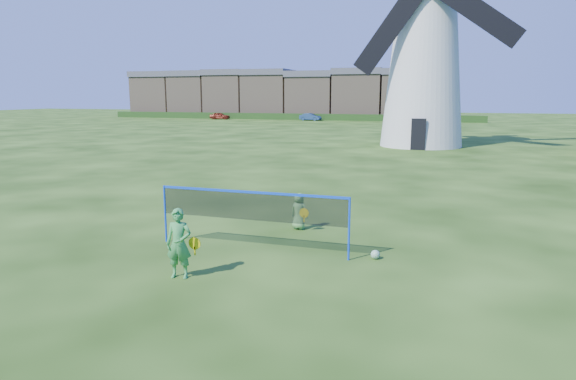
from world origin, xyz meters
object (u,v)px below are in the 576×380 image
(badminton_net, at_px, (252,207))
(car_right, at_px, (310,117))
(car_left, at_px, (220,116))
(play_ball, at_px, (375,255))
(player_girl, at_px, (179,244))
(player_boy, at_px, (299,211))
(windmill, at_px, (424,60))

(badminton_net, height_order, car_right, badminton_net)
(badminton_net, xyz_separation_m, car_left, (-31.48, 64.11, -0.58))
(play_ball, relative_size, car_left, 0.07)
(player_girl, xyz_separation_m, car_right, (-15.55, 67.10, -0.21))
(player_girl, distance_m, player_boy, 4.85)
(play_ball, height_order, car_right, car_right)
(windmill, bearing_deg, play_ball, -88.70)
(player_girl, xyz_separation_m, car_left, (-30.72, 66.40, -0.21))
(badminton_net, relative_size, car_right, 1.50)
(play_ball, bearing_deg, badminton_net, -174.78)
(player_girl, relative_size, player_boy, 1.42)
(badminton_net, bearing_deg, play_ball, 5.22)
(badminton_net, relative_size, play_ball, 22.95)
(car_left, bearing_deg, windmill, -142.12)
(play_ball, distance_m, car_left, 72.59)
(car_right, bearing_deg, badminton_net, -158.00)
(player_boy, height_order, car_left, car_left)
(play_ball, relative_size, car_right, 0.07)
(car_left, distance_m, car_right, 15.18)
(windmill, distance_m, player_girl, 31.91)
(player_girl, distance_m, car_right, 68.88)
(car_left, bearing_deg, car_right, -93.44)
(car_left, bearing_deg, player_boy, -158.67)
(play_ball, xyz_separation_m, car_right, (-19.42, 64.52, 0.45))
(play_ball, distance_m, car_right, 67.38)
(car_left, height_order, car_right, car_left)
(windmill, xyz_separation_m, car_left, (-33.93, 35.18, -5.95))
(badminton_net, bearing_deg, windmill, 85.16)
(player_girl, bearing_deg, player_boy, 64.26)
(player_boy, relative_size, car_right, 0.32)
(car_right, bearing_deg, play_ball, -155.39)
(player_girl, distance_m, play_ball, 4.69)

